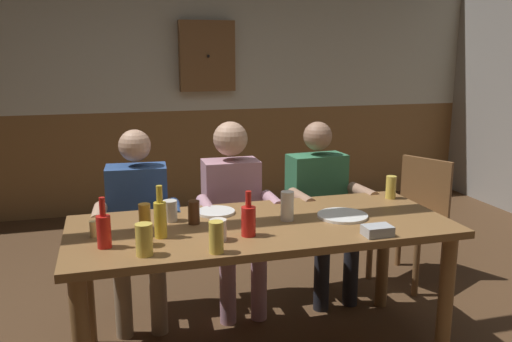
% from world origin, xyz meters
% --- Properties ---
extents(back_wall_upper, '(6.48, 0.12, 1.61)m').
position_xyz_m(back_wall_upper, '(0.00, 2.92, 1.85)').
color(back_wall_upper, beige).
extents(back_wall_wainscot, '(6.48, 0.12, 1.04)m').
position_xyz_m(back_wall_wainscot, '(0.00, 2.92, 0.52)').
color(back_wall_wainscot, brown).
rests_on(back_wall_wainscot, ground_plane).
extents(dining_table, '(2.00, 0.83, 0.76)m').
position_xyz_m(dining_table, '(0.00, -0.08, 0.65)').
color(dining_table, brown).
rests_on(dining_table, ground_plane).
extents(person_0, '(0.53, 0.53, 1.18)m').
position_xyz_m(person_0, '(-0.61, 0.56, 0.65)').
color(person_0, '#2D4C84').
rests_on(person_0, ground_plane).
extents(person_1, '(0.50, 0.51, 1.21)m').
position_xyz_m(person_1, '(-0.00, 0.56, 0.67)').
color(person_1, '#B78493').
rests_on(person_1, ground_plane).
extents(person_2, '(0.55, 0.51, 1.18)m').
position_xyz_m(person_2, '(0.61, 0.56, 0.65)').
color(person_2, '#33724C').
rests_on(person_2, ground_plane).
extents(chair_empty_near_left, '(0.59, 0.59, 0.88)m').
position_xyz_m(chair_empty_near_left, '(1.37, 0.61, 0.48)').
color(chair_empty_near_left, brown).
rests_on(chair_empty_near_left, ground_plane).
extents(table_candle, '(0.04, 0.04, 0.08)m').
position_xyz_m(table_candle, '(-0.85, -0.07, 0.80)').
color(table_candle, '#F9E08C').
rests_on(table_candle, dining_table).
extents(condiment_caddy, '(0.14, 0.10, 0.05)m').
position_xyz_m(condiment_caddy, '(0.49, -0.42, 0.78)').
color(condiment_caddy, '#B2B7BC').
rests_on(condiment_caddy, dining_table).
extents(plate_0, '(0.21, 0.21, 0.01)m').
position_xyz_m(plate_0, '(-0.20, 0.16, 0.76)').
color(plate_0, white).
rests_on(plate_0, dining_table).
extents(plate_1, '(0.28, 0.28, 0.01)m').
position_xyz_m(plate_1, '(0.46, -0.10, 0.76)').
color(plate_1, white).
rests_on(plate_1, dining_table).
extents(bottle_0, '(0.07, 0.07, 0.24)m').
position_xyz_m(bottle_0, '(-0.80, -0.23, 0.84)').
color(bottle_0, red).
rests_on(bottle_0, dining_table).
extents(bottle_1, '(0.06, 0.06, 0.26)m').
position_xyz_m(bottle_1, '(-0.53, -0.16, 0.86)').
color(bottle_1, gold).
rests_on(bottle_1, dining_table).
extents(bottle_2, '(0.07, 0.07, 0.23)m').
position_xyz_m(bottle_2, '(-0.12, -0.25, 0.84)').
color(bottle_2, red).
rests_on(bottle_2, dining_table).
extents(pint_glass_0, '(0.06, 0.06, 0.12)m').
position_xyz_m(pint_glass_0, '(-0.34, 0.01, 0.82)').
color(pint_glass_0, '#4C2D19').
rests_on(pint_glass_0, dining_table).
extents(pint_glass_1, '(0.08, 0.08, 0.15)m').
position_xyz_m(pint_glass_1, '(-0.63, -0.38, 0.83)').
color(pint_glass_1, '#E5C64C').
rests_on(pint_glass_1, dining_table).
extents(pint_glass_2, '(0.06, 0.06, 0.14)m').
position_xyz_m(pint_glass_2, '(0.90, 0.17, 0.83)').
color(pint_glass_2, '#E5C64C').
rests_on(pint_glass_2, dining_table).
extents(pint_glass_3, '(0.07, 0.07, 0.11)m').
position_xyz_m(pint_glass_3, '(-0.62, -0.25, 0.81)').
color(pint_glass_3, '#E5C64C').
rests_on(pint_glass_3, dining_table).
extents(pint_glass_4, '(0.07, 0.07, 0.16)m').
position_xyz_m(pint_glass_4, '(0.14, -0.07, 0.84)').
color(pint_glass_4, white).
rests_on(pint_glass_4, dining_table).
extents(pint_glass_5, '(0.06, 0.06, 0.13)m').
position_xyz_m(pint_glass_5, '(-0.60, -0.01, 0.82)').
color(pint_glass_5, gold).
rests_on(pint_glass_5, dining_table).
extents(pint_glass_6, '(0.08, 0.08, 0.10)m').
position_xyz_m(pint_glass_6, '(-0.27, -0.28, 0.81)').
color(pint_glass_6, white).
rests_on(pint_glass_6, dining_table).
extents(pint_glass_7, '(0.08, 0.08, 0.11)m').
position_xyz_m(pint_glass_7, '(-0.46, 0.09, 0.81)').
color(pint_glass_7, white).
rests_on(pint_glass_7, dining_table).
extents(pint_glass_8, '(0.07, 0.07, 0.15)m').
position_xyz_m(pint_glass_8, '(-0.32, -0.43, 0.83)').
color(pint_glass_8, '#E5C64C').
rests_on(pint_glass_8, dining_table).
extents(wall_dart_cabinet, '(0.56, 0.15, 0.70)m').
position_xyz_m(wall_dart_cabinet, '(0.26, 2.79, 1.59)').
color(wall_dart_cabinet, brown).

